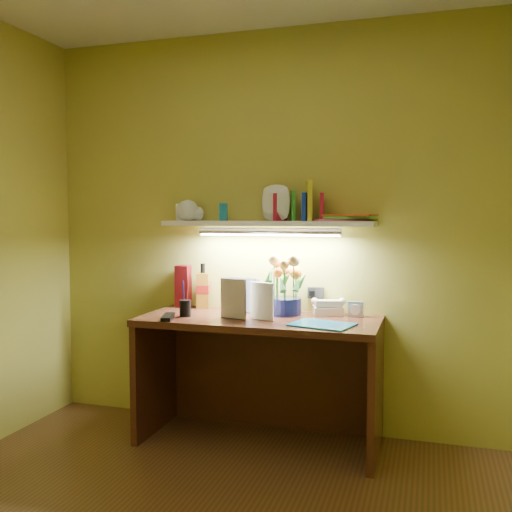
{
  "coord_description": "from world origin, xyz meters",
  "views": [
    {
      "loc": [
        0.96,
        -1.96,
        1.34
      ],
      "look_at": [
        -0.06,
        1.35,
        1.1
      ],
      "focal_mm": 40.0,
      "sensor_mm": 36.0,
      "label": 1
    }
  ],
  "objects": [
    {
      "name": "tv_remote",
      "position": [
        -0.49,
        1.01,
        0.76
      ],
      "size": [
        0.11,
        0.2,
        0.02
      ],
      "primitive_type": "cube",
      "rotation": [
        0.0,
        0.0,
        0.3
      ],
      "color": "black",
      "rests_on": "desk"
    },
    {
      "name": "art_card",
      "position": [
        -0.17,
        1.39,
        0.85
      ],
      "size": [
        0.21,
        0.09,
        0.21
      ],
      "primitive_type": null,
      "rotation": [
        0.0,
        0.0,
        -0.24
      ],
      "color": "silver",
      "rests_on": "desk"
    },
    {
      "name": "desk_book_b",
      "position": [
        -0.04,
        1.16,
        0.86
      ],
      "size": [
        0.16,
        0.06,
        0.22
      ],
      "primitive_type": "imported",
      "rotation": [
        0.0,
        0.0,
        -0.3
      ],
      "color": "white",
      "rests_on": "desk"
    },
    {
      "name": "pen_cup",
      "position": [
        -0.43,
        1.11,
        0.83
      ],
      "size": [
        0.09,
        0.09,
        0.17
      ],
      "primitive_type": "cylinder",
      "rotation": [
        0.0,
        0.0,
        0.36
      ],
      "color": "black",
      "rests_on": "desk"
    },
    {
      "name": "whisky_bottle",
      "position": [
        -0.45,
        1.43,
        0.89
      ],
      "size": [
        0.1,
        0.1,
        0.29
      ],
      "primitive_type": null,
      "rotation": [
        0.0,
        0.0,
        0.29
      ],
      "color": "#AF721B",
      "rests_on": "desk"
    },
    {
      "name": "whisky_box",
      "position": [
        -0.59,
        1.43,
        0.89
      ],
      "size": [
        0.09,
        0.09,
        0.27
      ],
      "primitive_type": "cube",
      "rotation": [
        0.0,
        0.0,
        0.07
      ],
      "color": "#50090B",
      "rests_on": "desk"
    },
    {
      "name": "telephone",
      "position": [
        0.37,
        1.4,
        0.8
      ],
      "size": [
        0.2,
        0.18,
        0.1
      ],
      "primitive_type": null,
      "rotation": [
        0.0,
        0.0,
        0.29
      ],
      "color": "#F1E8CB",
      "rests_on": "desk"
    },
    {
      "name": "blue_folder",
      "position": [
        0.4,
        1.07,
        0.75
      ],
      "size": [
        0.37,
        0.31,
        0.01
      ],
      "primitive_type": "cube",
      "rotation": [
        0.0,
        0.0,
        -0.24
      ],
      "color": "#1978AB",
      "rests_on": "desk"
    },
    {
      "name": "flower_bouquet",
      "position": [
        0.12,
        1.35,
        0.93
      ],
      "size": [
        0.24,
        0.24,
        0.35
      ],
      "primitive_type": null,
      "rotation": [
        0.0,
        0.0,
        -0.1
      ],
      "color": "#10133E",
      "rests_on": "desk"
    },
    {
      "name": "desk",
      "position": [
        0.0,
        1.2,
        0.38
      ],
      "size": [
        1.4,
        0.6,
        0.75
      ],
      "primitive_type": "cube",
      "color": "#3A1A0F",
      "rests_on": "ground"
    },
    {
      "name": "desk_book_a",
      "position": [
        -0.22,
        1.15,
        0.87
      ],
      "size": [
        0.17,
        0.07,
        0.24
      ],
      "primitive_type": "imported",
      "rotation": [
        0.0,
        0.0,
        -0.29
      ],
      "color": "beige",
      "rests_on": "desk"
    },
    {
      "name": "desk_clock",
      "position": [
        0.54,
        1.4,
        0.79
      ],
      "size": [
        0.09,
        0.05,
        0.09
      ],
      "primitive_type": "cube",
      "rotation": [
        0.0,
        0.0,
        -0.01
      ],
      "color": "#B2B2B7",
      "rests_on": "desk"
    },
    {
      "name": "wall_shelf",
      "position": [
        0.01,
        1.38,
        1.33
      ],
      "size": [
        1.32,
        0.34,
        0.27
      ],
      "color": "white",
      "rests_on": "ground"
    }
  ]
}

